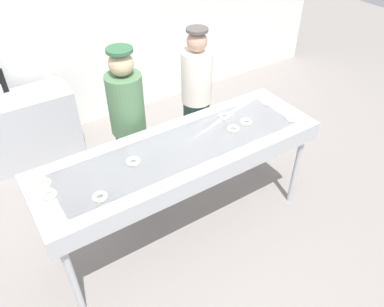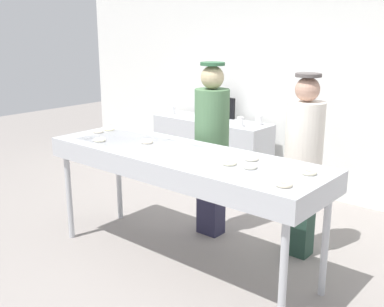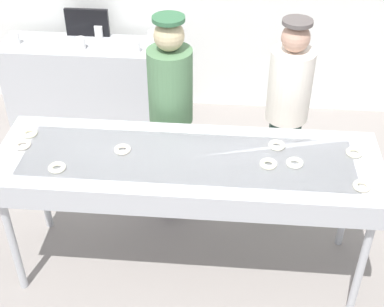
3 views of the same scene
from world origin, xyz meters
TOP-DOWN VIEW (x-y plane):
  - ground_plane at (0.00, 0.00)m, footprint 16.00×16.00m
  - back_wall at (0.00, 2.45)m, footprint 8.00×0.12m
  - fryer_conveyor at (0.00, 0.00)m, footprint 2.60×0.81m
  - sugar_donut_0 at (-1.14, 0.17)m, footprint 0.16×0.16m
  - sugar_donut_1 at (1.12, 0.13)m, footprint 0.16×0.16m
  - sugar_donut_2 at (0.71, -0.02)m, footprint 0.14×0.14m
  - sugar_donut_3 at (0.60, 0.17)m, footprint 0.14×0.14m
  - sugar_donut_4 at (-1.14, 0.03)m, footprint 0.14×0.14m
  - sugar_donut_5 at (-0.44, 0.03)m, footprint 0.13×0.13m
  - sugar_donut_6 at (0.54, -0.04)m, footprint 0.16×0.16m
  - sugar_donut_7 at (-0.83, -0.20)m, footprint 0.14×0.14m
  - sugar_donut_8 at (1.11, -0.22)m, footprint 0.16×0.16m
  - worker_baker at (-0.19, 0.67)m, footprint 0.34×0.34m
  - worker_assistant at (0.72, 0.83)m, footprint 0.34×0.34m
  - prep_counter at (-1.22, 2.00)m, footprint 1.67×0.52m
  - paper_cup_0 at (-0.67, 1.87)m, footprint 0.08×0.08m
  - paper_cup_3 at (-0.55, 2.10)m, footprint 0.08×0.08m

SIDE VIEW (x-z plane):
  - ground_plane at x=0.00m, z-range 0.00..0.00m
  - prep_counter at x=-1.22m, z-range 0.00..0.86m
  - paper_cup_0 at x=-0.67m, z-range 0.86..0.98m
  - paper_cup_3 at x=-0.55m, z-range 0.86..0.98m
  - fryer_conveyor at x=0.00m, z-range 0.43..1.47m
  - worker_assistant at x=0.72m, z-range 0.11..1.80m
  - worker_baker at x=-0.19m, z-range 0.13..1.87m
  - sugar_donut_0 at x=-1.14m, z-range 1.04..1.07m
  - sugar_donut_1 at x=1.12m, z-range 1.04..1.07m
  - sugar_donut_2 at x=0.71m, z-range 1.04..1.07m
  - sugar_donut_3 at x=0.60m, z-range 1.04..1.07m
  - sugar_donut_4 at x=-1.14m, z-range 1.04..1.07m
  - sugar_donut_5 at x=-0.44m, z-range 1.04..1.07m
  - sugar_donut_6 at x=0.54m, z-range 1.04..1.07m
  - sugar_donut_7 at x=-0.83m, z-range 1.04..1.07m
  - sugar_donut_8 at x=1.11m, z-range 1.04..1.07m
  - back_wall at x=0.00m, z-range 0.00..3.22m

